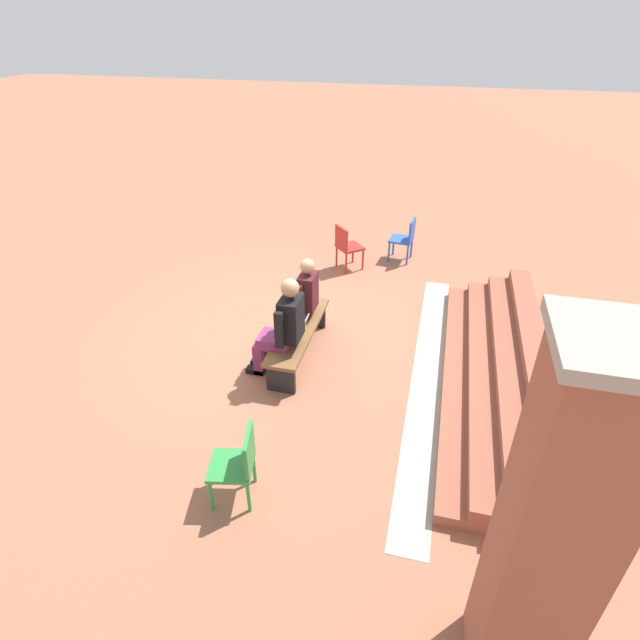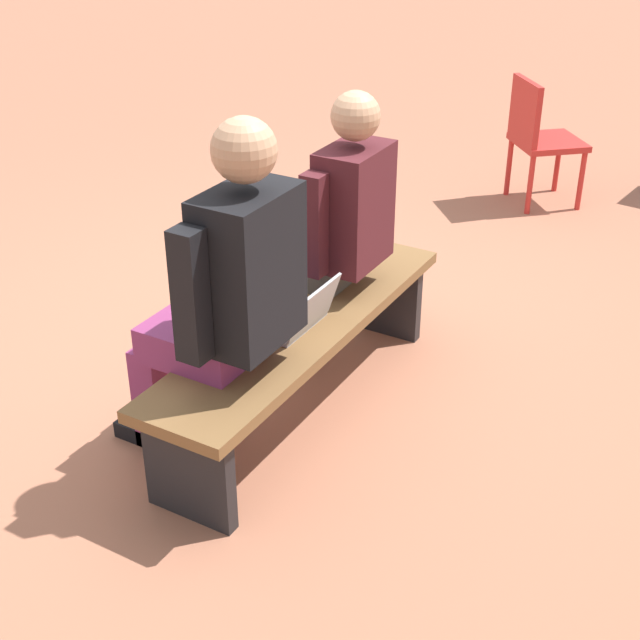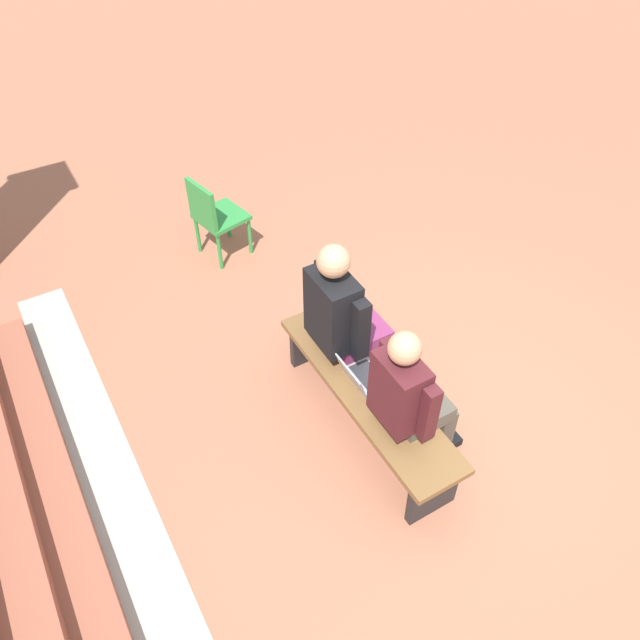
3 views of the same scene
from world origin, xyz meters
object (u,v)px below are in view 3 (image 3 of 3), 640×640
Objects in this scene: person_student at (410,396)px; plastic_chair_by_pillar at (214,214)px; person_adult at (346,317)px; bench at (367,396)px; laptop at (361,377)px.

person_student is 2.83m from plastic_chair_by_pillar.
person_adult is (0.80, -0.01, 0.04)m from person_student.
bench is 0.59m from person_adult.
bench is at bearing -177.19° from plastic_chair_by_pillar.
person_student is 0.49m from laptop.
plastic_chair_by_pillar is (2.37, 0.11, -0.02)m from laptop.
person_adult is 2.04m from plastic_chair_by_pillar.
person_student reaches higher than laptop.
plastic_chair_by_pillar is at bearing 2.60° from laptop.
bench is 2.14× the size of plastic_chair_by_pillar.
bench is at bearing 170.38° from person_adult.
bench is 0.16m from laptop.
person_student reaches higher than bench.
person_adult is at bearing -9.62° from bench.
person_student is at bearing -176.20° from plastic_chair_by_pillar.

